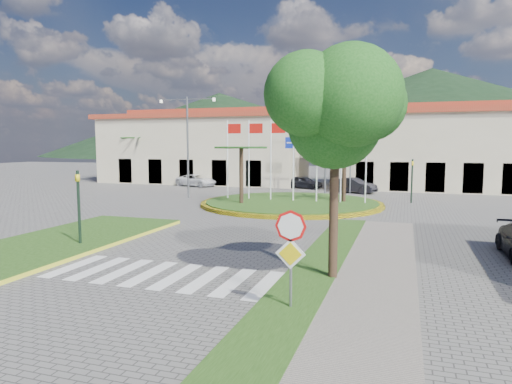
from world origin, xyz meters
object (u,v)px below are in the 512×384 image
(roundabout_island, at_px, (291,203))
(car_dark_a, at_px, (304,182))
(deciduous_tree, at_px, (335,114))
(car_dark_b, at_px, (354,185))
(stop_sign, at_px, (291,244))
(white_van, at_px, (196,180))

(roundabout_island, bearing_deg, car_dark_a, 98.25)
(roundabout_island, distance_m, car_dark_a, 12.52)
(deciduous_tree, relative_size, car_dark_b, 1.69)
(roundabout_island, xyz_separation_m, car_dark_b, (3.22, 9.71, 0.49))
(stop_sign, xyz_separation_m, deciduous_tree, (0.60, 3.04, 3.38))
(stop_sign, relative_size, car_dark_b, 0.66)
(roundabout_island, height_order, car_dark_b, roundabout_island)
(roundabout_island, relative_size, car_dark_b, 3.16)
(car_dark_a, bearing_deg, car_dark_b, -103.42)
(roundabout_island, xyz_separation_m, deciduous_tree, (5.50, -17.00, 5.00))
(white_van, xyz_separation_m, car_dark_b, (15.91, -1.41, 0.06))
(roundabout_island, xyz_separation_m, white_van, (-12.68, 11.11, 0.42))
(stop_sign, bearing_deg, car_dark_b, 93.21)
(stop_sign, relative_size, deciduous_tree, 0.39)
(deciduous_tree, height_order, car_dark_a, deciduous_tree)
(white_van, bearing_deg, stop_sign, -136.50)
(roundabout_island, height_order, white_van, roundabout_island)
(roundabout_island, bearing_deg, car_dark_b, 71.63)
(roundabout_island, bearing_deg, white_van, 138.78)
(stop_sign, height_order, car_dark_b, stop_sign)
(roundabout_island, distance_m, car_dark_b, 10.24)
(car_dark_a, bearing_deg, stop_sign, -153.69)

